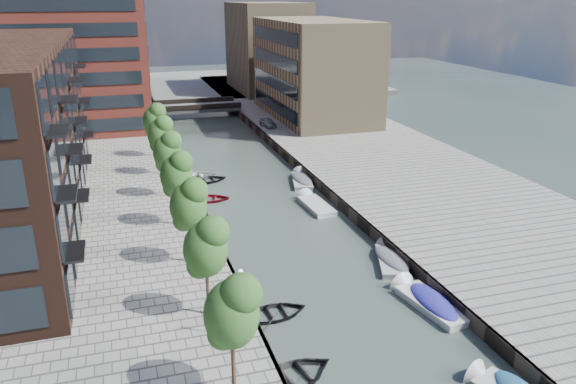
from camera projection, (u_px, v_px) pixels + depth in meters
name	position (u px, v px, depth m)	size (l,w,h in m)	color
water	(242.00, 173.00, 61.19)	(300.00, 300.00, 0.00)	#38473F
quay_right	(376.00, 157.00, 65.49)	(20.00, 140.00, 1.00)	gray
quay_wall_left	(186.00, 173.00, 59.32)	(0.25, 140.00, 1.00)	#332823
quay_wall_right	(295.00, 164.00, 62.72)	(0.25, 140.00, 1.00)	#332823
far_closure	(177.00, 87.00, 115.07)	(80.00, 40.00, 1.00)	gray
apartment_block	(18.00, 135.00, 43.94)	(8.00, 38.00, 14.00)	black
tower	(70.00, 14.00, 73.64)	(18.00, 18.00, 30.00)	#98382C
tan_block_near	(313.00, 69.00, 82.81)	(12.00, 25.00, 14.00)	#8C7855
tan_block_far	(267.00, 47.00, 105.90)	(12.00, 20.00, 16.00)	#8C7855
bridge	(197.00, 107.00, 89.55)	(13.00, 6.00, 1.30)	gray
tree_0	(231.00, 310.00, 24.62)	(2.50, 2.50, 5.95)	#382619
tree_1	(205.00, 245.00, 30.93)	(2.50, 2.50, 5.95)	#382619
tree_2	(188.00, 203.00, 37.23)	(2.50, 2.50, 5.95)	#382619
tree_3	(176.00, 173.00, 43.54)	(2.50, 2.50, 5.95)	#382619
tree_4	(167.00, 150.00, 49.84)	(2.50, 2.50, 5.95)	#382619
tree_5	(160.00, 133.00, 56.15)	(2.50, 2.50, 5.95)	#382619
tree_6	(154.00, 119.00, 62.45)	(2.50, 2.50, 5.95)	#382619
lamp_0	(241.00, 297.00, 29.19)	(0.24, 0.24, 4.12)	black
lamp_1	(196.00, 197.00, 43.60)	(0.24, 0.24, 4.12)	black
lamp_2	(173.00, 147.00, 58.01)	(0.24, 0.24, 4.12)	black
sloop_0	(293.00, 381.00, 28.26)	(3.38, 4.73, 0.98)	#232325
sloop_1	(274.00, 316.00, 33.93)	(3.01, 4.21, 0.87)	black
sloop_2	(208.00, 201.00, 52.92)	(2.99, 4.19, 0.87)	maroon
sloop_3	(193.00, 179.00, 59.16)	(3.65, 5.11, 1.06)	white
sloop_4	(207.00, 182.00, 58.28)	(2.96, 4.14, 0.86)	black
motorboat_1	(390.00, 259.00, 40.83)	(3.50, 5.60, 1.77)	#B4B4B2
motorboat_2	(313.00, 205.00, 51.60)	(2.17, 5.54, 1.82)	silver
motorboat_3	(427.00, 301.00, 35.13)	(2.90, 5.99, 1.92)	white
motorboat_4	(302.00, 180.00, 58.11)	(3.08, 5.70, 1.80)	#BBBCB9
car	(268.00, 122.00, 77.79)	(1.45, 3.61, 1.23)	#97999B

